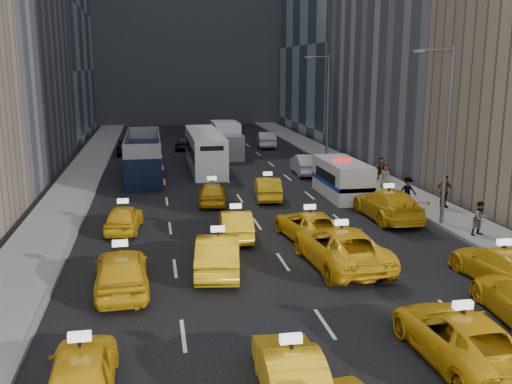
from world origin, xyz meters
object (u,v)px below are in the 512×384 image
nypd_van (342,179)px  double_decker (144,157)px  city_bus (205,151)px  box_truck (227,140)px

nypd_van → double_decker: size_ratio=0.54×
double_decker → city_bus: 5.56m
nypd_van → double_decker: bearing=149.3°
city_bus → box_truck: box_truck is taller
double_decker → city_bus: (4.76, 2.86, -0.09)m
nypd_van → city_bus: city_bus is taller
nypd_van → box_truck: size_ratio=0.88×
box_truck → city_bus: bearing=-111.2°
nypd_van → city_bus: size_ratio=0.51×
double_decker → box_truck: 11.48m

